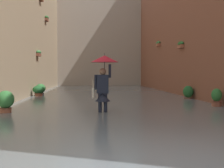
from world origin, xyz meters
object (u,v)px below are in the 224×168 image
at_px(potted_plant_near_left, 217,99).
at_px(potted_plant_far_left, 188,94).
at_px(person_wading, 103,75).
at_px(potted_plant_far_right, 39,91).
at_px(potted_plant_mid_right, 6,102).
at_px(potted_plant_near_right, 41,90).

bearing_deg(potted_plant_near_left, potted_plant_far_left, -89.91).
relative_size(person_wading, potted_plant_far_right, 2.74).
xyz_separation_m(potted_plant_far_left, potted_plant_mid_right, (7.53, 4.70, 0.09)).
height_order(potted_plant_far_left, potted_plant_mid_right, potted_plant_mid_right).
bearing_deg(person_wading, potted_plant_near_right, -68.10).
distance_m(person_wading, potted_plant_mid_right, 3.27).
relative_size(potted_plant_near_left, potted_plant_near_right, 1.06).
relative_size(potted_plant_far_left, potted_plant_far_right, 1.09).
xyz_separation_m(person_wading, potted_plant_far_left, (-4.39, -4.80, -0.97)).
distance_m(person_wading, potted_plant_near_right, 9.08).
height_order(potted_plant_near_left, potted_plant_far_right, potted_plant_near_left).
distance_m(potted_plant_far_left, potted_plant_near_right, 8.54).
bearing_deg(potted_plant_near_left, potted_plant_far_right, -36.72).
relative_size(potted_plant_mid_right, potted_plant_near_left, 1.03).
xyz_separation_m(person_wading, potted_plant_near_left, (-4.39, -1.43, -0.94)).
height_order(person_wading, potted_plant_near_right, person_wading).
distance_m(potted_plant_far_left, potted_plant_near_left, 3.37).
distance_m(person_wading, potted_plant_near_left, 4.71).
bearing_deg(potted_plant_mid_right, potted_plant_far_right, -88.94).
xyz_separation_m(potted_plant_mid_right, potted_plant_far_right, (0.13, -7.05, -0.07)).
bearing_deg(potted_plant_far_left, potted_plant_far_right, -17.03).
relative_size(potted_plant_near_left, potted_plant_far_right, 1.14).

